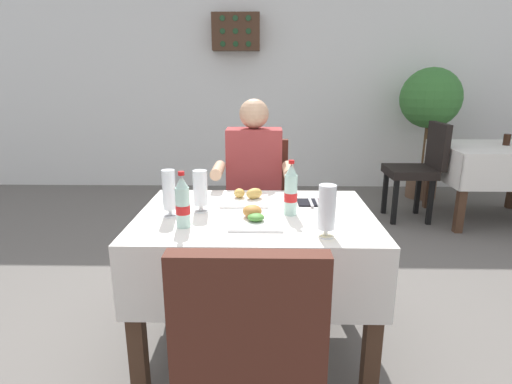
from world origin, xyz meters
TOP-DOWN VIEW (x-y plane):
  - ground_plane at (0.00, 0.00)m, footprint 11.00×11.00m
  - back_wall at (0.00, 3.50)m, footprint 11.00×0.12m
  - main_dining_table at (0.02, 0.07)m, footprint 1.15×0.84m
  - chair_far_diner_seat at (0.02, 0.88)m, footprint 0.44×0.50m
  - chair_near_camera_side at (0.02, -0.74)m, footprint 0.44×0.50m
  - seated_diner_far at (-0.01, 0.77)m, footprint 0.50×0.46m
  - plate_near_camera at (0.02, -0.05)m, footprint 0.24×0.24m
  - plate_far_diner at (-0.03, 0.27)m, footprint 0.25×0.25m
  - beer_glass_left at (0.32, -0.23)m, footprint 0.07×0.07m
  - beer_glass_middle at (-0.25, 0.09)m, footprint 0.07×0.07m
  - beer_glass_right at (-0.39, 0.02)m, footprint 0.07×0.07m
  - cola_bottle_primary at (0.19, 0.06)m, footprint 0.06×0.06m
  - cola_bottle_secondary at (-0.30, -0.12)m, footprint 0.06×0.06m
  - napkin_cutlery_set at (0.32, 0.24)m, footprint 0.17×0.19m
  - background_dining_table at (2.32, 2.16)m, footprint 1.03×0.88m
  - background_chair_left at (1.59, 2.16)m, footprint 0.50×0.44m
  - background_table_tumbler at (2.43, 2.21)m, footprint 0.06×0.06m
  - potted_plant_corner at (1.94, 2.96)m, footprint 0.68×0.68m
  - wall_bottle_rack at (-0.28, 3.33)m, footprint 0.56×0.21m

SIDE VIEW (x-z plane):
  - ground_plane at x=0.00m, z-range 0.00..0.00m
  - chair_far_diner_seat at x=0.02m, z-range 0.07..1.04m
  - chair_near_camera_side at x=0.02m, z-range 0.07..1.04m
  - background_chair_left at x=1.59m, z-range 0.07..1.04m
  - background_dining_table at x=2.32m, z-range 0.20..0.95m
  - main_dining_table at x=0.02m, z-range 0.20..0.95m
  - seated_diner_far at x=-0.01m, z-range 0.08..1.34m
  - napkin_cutlery_set at x=0.32m, z-range 0.75..0.76m
  - plate_far_diner at x=-0.03m, z-range 0.73..0.80m
  - plate_near_camera at x=0.02m, z-range 0.73..0.80m
  - background_table_tumbler at x=2.43m, z-range 0.75..0.86m
  - beer_glass_middle at x=-0.25m, z-range 0.75..0.96m
  - cola_bottle_secondary at x=-0.30m, z-range 0.73..0.98m
  - beer_glass_left at x=0.32m, z-range 0.75..0.97m
  - beer_glass_right at x=-0.39m, z-range 0.75..0.98m
  - cola_bottle_primary at x=0.19m, z-range 0.73..1.00m
  - potted_plant_corner at x=1.94m, z-range 0.29..1.79m
  - back_wall at x=0.00m, z-range 0.00..2.83m
  - wall_bottle_rack at x=-0.28m, z-range 1.69..2.11m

